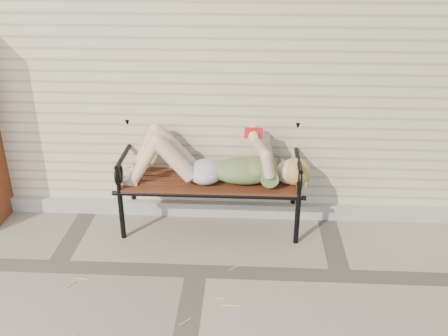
{
  "coord_description": "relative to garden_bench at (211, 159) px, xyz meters",
  "views": [
    {
      "loc": [
        0.43,
        -3.53,
        2.67
      ],
      "look_at": [
        0.21,
        0.58,
        0.73
      ],
      "focal_mm": 40.0,
      "sensor_mm": 36.0,
      "label": 1
    }
  ],
  "objects": [
    {
      "name": "house_wall",
      "position": [
        -0.07,
        2.13,
        0.82
      ],
      "size": [
        8.0,
        4.0,
        3.0
      ],
      "primitive_type": "cube",
      "color": "beige",
      "rests_on": "ground"
    },
    {
      "name": "ground",
      "position": [
        -0.07,
        -0.87,
        -0.68
      ],
      "size": [
        80.0,
        80.0,
        0.0
      ],
      "primitive_type": "plane",
      "color": "gray",
      "rests_on": "ground"
    },
    {
      "name": "foundation_strip",
      "position": [
        -0.07,
        0.1,
        -0.61
      ],
      "size": [
        8.0,
        0.1,
        0.15
      ],
      "primitive_type": "cube",
      "color": "#ADA69D",
      "rests_on": "ground"
    },
    {
      "name": "garden_bench",
      "position": [
        0.0,
        0.0,
        0.0
      ],
      "size": [
        1.88,
        0.75,
        1.22
      ],
      "color": "black",
      "rests_on": "ground"
    },
    {
      "name": "straw_scatter",
      "position": [
        -1.26,
        -1.7,
        -0.68
      ],
      "size": [
        2.45,
        1.66,
        0.01
      ],
      "color": "#D9CC6A",
      "rests_on": "ground"
    },
    {
      "name": "reading_woman",
      "position": [
        0.02,
        -0.15,
        0.04
      ],
      "size": [
        1.77,
        0.4,
        0.56
      ],
      "color": "#0A3248",
      "rests_on": "ground"
    }
  ]
}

